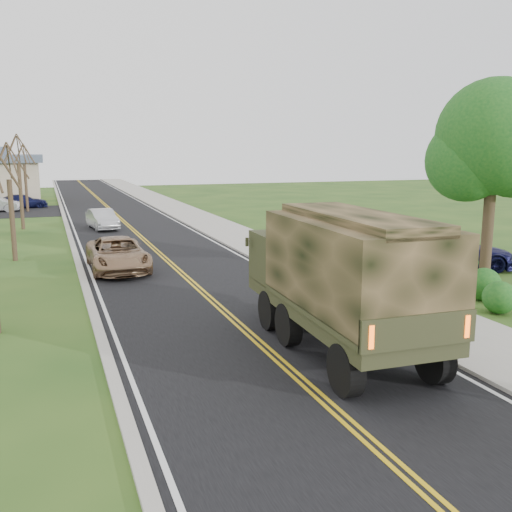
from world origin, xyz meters
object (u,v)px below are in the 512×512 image
sedan_silver (102,219)px  pickup_navy (453,251)px  suv_champagne (118,254)px  military_truck (342,272)px

sedan_silver → pickup_navy: 23.45m
suv_champagne → pickup_navy: 15.27m
military_truck → suv_champagne: military_truck is taller
suv_champagne → sedan_silver: 14.18m
suv_champagne → sedan_silver: suv_champagne is taller
military_truck → sedan_silver: (-3.70, 26.95, -1.50)m
military_truck → sedan_silver: military_truck is taller
military_truck → pickup_navy: 13.06m
military_truck → suv_champagne: bearing=110.8°
sedan_silver → pickup_navy: size_ratio=0.78×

